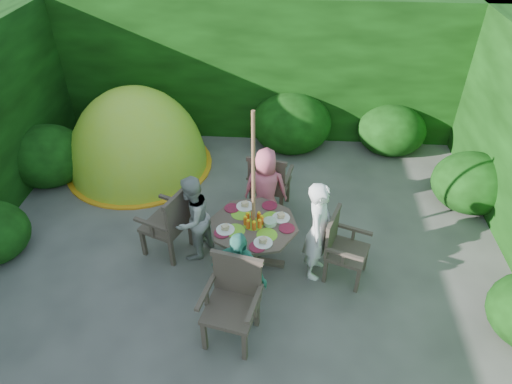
# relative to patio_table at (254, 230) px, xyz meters

# --- Properties ---
(ground) EXTENTS (60.00, 60.00, 0.00)m
(ground) POSITION_rel_patio_table_xyz_m (-0.17, -0.26, -0.55)
(ground) COLOR #494641
(ground) RESTS_ON ground
(hedge_enclosure) EXTENTS (9.00, 9.00, 2.50)m
(hedge_enclosure) POSITION_rel_patio_table_xyz_m (-0.17, 1.08, 0.70)
(hedge_enclosure) COLOR black
(hedge_enclosure) RESTS_ON ground
(patio_table) EXTENTS (1.26, 1.26, 0.78)m
(patio_table) POSITION_rel_patio_table_xyz_m (0.00, 0.00, 0.00)
(patio_table) COLOR #3D3128
(patio_table) RESTS_ON ground
(parasol_pole) EXTENTS (0.05, 0.05, 2.20)m
(parasol_pole) POSITION_rel_patio_table_xyz_m (-0.00, -0.00, 0.55)
(parasol_pole) COLOR brown
(parasol_pole) RESTS_ON ground
(garden_chair_right) EXTENTS (0.61, 0.65, 0.88)m
(garden_chair_right) POSITION_rel_patio_table_xyz_m (1.09, -0.13, -0.08)
(garden_chair_right) COLOR #3D3128
(garden_chair_right) RESTS_ON ground
(garden_chair_left) EXTENTS (0.69, 0.73, 0.97)m
(garden_chair_left) POSITION_rel_patio_table_xyz_m (-1.09, 0.12, -0.03)
(garden_chair_left) COLOR #3D3128
(garden_chair_left) RESTS_ON ground
(garden_chair_back) EXTENTS (0.67, 0.62, 0.97)m
(garden_chair_back) POSITION_rel_patio_table_xyz_m (0.13, 1.09, -0.03)
(garden_chair_back) COLOR #3D3128
(garden_chair_back) RESTS_ON ground
(garden_chair_front) EXTENTS (0.68, 0.63, 0.98)m
(garden_chair_front) POSITION_rel_patio_table_xyz_m (-0.14, -1.09, -0.03)
(garden_chair_front) COLOR #3D3128
(garden_chair_front) RESTS_ON ground
(child_right) EXTENTS (0.43, 0.56, 1.37)m
(child_right) POSITION_rel_patio_table_xyz_m (0.79, -0.10, 0.14)
(child_right) COLOR white
(child_right) RESTS_ON ground
(child_left) EXTENTS (0.66, 0.72, 1.21)m
(child_left) POSITION_rel_patio_table_xyz_m (-0.80, 0.10, 0.06)
(child_left) COLOR #A7A8A2
(child_left) RESTS_ON ground
(child_back) EXTENTS (0.61, 0.41, 1.23)m
(child_back) POSITION_rel_patio_table_xyz_m (0.10, 0.79, 0.07)
(child_back) COLOR #E96078
(child_back) RESTS_ON ground
(child_front) EXTENTS (0.75, 0.55, 1.19)m
(child_front) POSITION_rel_patio_table_xyz_m (-0.11, -0.79, 0.04)
(child_front) COLOR teal
(child_front) RESTS_ON ground
(dome_tent) EXTENTS (2.45, 2.45, 2.80)m
(dome_tent) POSITION_rel_patio_table_xyz_m (-2.13, 2.13, -0.55)
(dome_tent) COLOR #B5DA2A
(dome_tent) RESTS_ON ground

